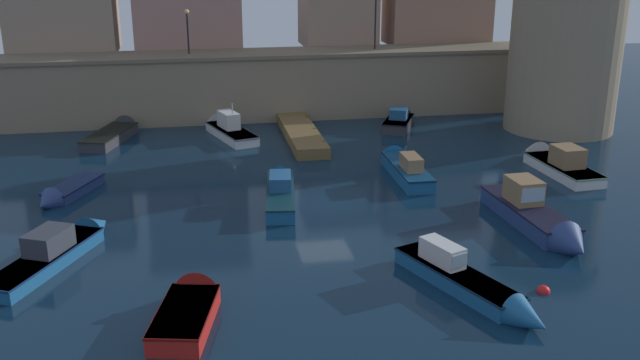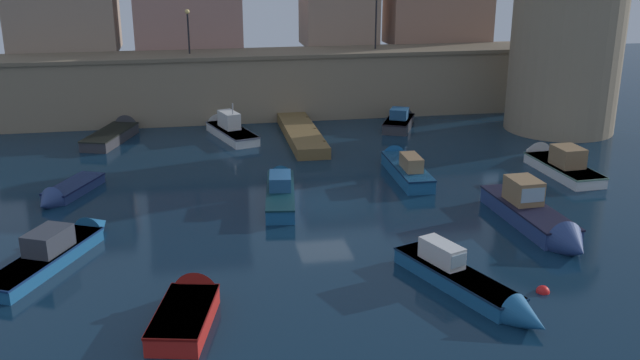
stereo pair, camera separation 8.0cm
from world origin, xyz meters
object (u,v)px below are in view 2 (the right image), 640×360
fortress_tower (566,49)px  moored_boat_6 (280,188)px  quay_lamp_0 (188,24)px  moored_boat_9 (403,165)px  moored_boat_4 (189,306)px  moored_boat_10 (118,132)px  moored_boat_2 (554,161)px  moored_boat_3 (60,247)px  moored_boat_7 (64,193)px  moored_boat_1 (400,120)px  moored_boat_11 (538,217)px  moored_boat_5 (471,284)px  mooring_buoy_0 (543,292)px  moored_boat_0 (226,128)px  quay_lamp_1 (376,14)px

fortress_tower → moored_boat_6: fortress_tower is taller
quay_lamp_0 → moored_boat_9: (10.89, -14.47, -6.13)m
moored_boat_4 → moored_boat_10: (-4.31, 23.98, -0.00)m
moored_boat_2 → moored_boat_3: (-24.55, -7.18, -0.02)m
quay_lamp_0 → moored_boat_7: bearing=-112.4°
quay_lamp_0 → moored_boat_1: (13.68, -4.52, -6.14)m
moored_boat_11 → moored_boat_9: bearing=-161.0°
moored_boat_4 → moored_boat_5: bearing=-78.5°
moored_boat_4 → mooring_buoy_0: bearing=-79.3°
quay_lamp_0 → moored_boat_10: quay_lamp_0 is taller
moored_boat_4 → mooring_buoy_0: (12.31, -0.49, -0.36)m
fortress_tower → moored_boat_3: 33.27m
fortress_tower → moored_boat_3: bearing=-152.2°
fortress_tower → moored_boat_0: (-21.69, 2.52, -4.82)m
moored_boat_0 → mooring_buoy_0: size_ratio=14.13×
moored_boat_6 → moored_boat_9: 7.36m
quay_lamp_1 → moored_boat_0: 13.58m
moored_boat_0 → mooring_buoy_0: (9.82, -24.00, -0.44)m
quay_lamp_1 → moored_boat_7: 25.57m
moored_boat_4 → moored_boat_5: size_ratio=0.69×
moored_boat_5 → moored_boat_9: 13.96m
fortress_tower → moored_boat_10: bearing=174.0°
moored_boat_11 → moored_boat_4: bearing=-74.1°
quay_lamp_0 → moored_boat_4: size_ratio=0.61×
moored_boat_0 → moored_boat_6: size_ratio=0.94×
quay_lamp_0 → quay_lamp_1: 13.01m
moored_boat_5 → moored_boat_6: size_ratio=0.96×
moored_boat_7 → moored_boat_2: bearing=114.0°
moored_boat_11 → mooring_buoy_0: 6.04m
moored_boat_1 → moored_boat_11: 18.59m
quay_lamp_0 → moored_boat_2: (19.16, -15.26, -6.13)m
moored_boat_0 → moored_boat_10: (-6.80, 0.47, -0.08)m
fortress_tower → moored_boat_11: size_ratio=1.39×
quay_lamp_1 → moored_boat_5: 29.33m
moored_boat_2 → moored_boat_1: bearing=23.7°
moored_boat_4 → moored_boat_5: 9.71m
moored_boat_0 → moored_boat_1: moored_boat_0 is taller
quay_lamp_0 → quay_lamp_1: quay_lamp_1 is taller
quay_lamp_1 → moored_boat_7: size_ratio=0.77×
moored_boat_0 → moored_boat_11: 22.24m
moored_boat_6 → moored_boat_11: 12.02m
moored_boat_10 → moored_boat_11: 26.94m
moored_boat_1 → moored_boat_2: size_ratio=0.74×
moored_boat_9 → mooring_buoy_0: size_ratio=14.29×
moored_boat_2 → moored_boat_4: 23.44m
quay_lamp_1 → moored_boat_2: (6.15, -15.26, -6.56)m
moored_boat_6 → moored_boat_7: size_ratio=1.52×
moored_boat_1 → mooring_buoy_0: 24.13m
quay_lamp_1 → moored_boat_10: (-17.77, -4.11, -6.65)m
moored_boat_6 → moored_boat_7: moored_boat_6 is taller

